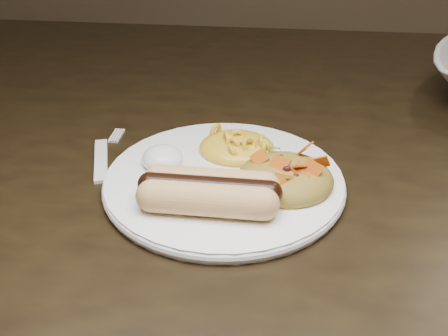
# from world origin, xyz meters

# --- Properties ---
(table) EXTENTS (1.60, 0.90, 0.75)m
(table) POSITION_xyz_m (0.00, 0.00, 0.66)
(table) COLOR black
(table) RESTS_ON floor
(plate) EXTENTS (0.34, 0.34, 0.01)m
(plate) POSITION_xyz_m (-0.04, -0.17, 0.76)
(plate) COLOR white
(plate) RESTS_ON table
(hotdog) EXTENTS (0.12, 0.07, 0.03)m
(hotdog) POSITION_xyz_m (-0.05, -0.23, 0.78)
(hotdog) COLOR #FED46F
(hotdog) RESTS_ON plate
(mac_and_cheese) EXTENTS (0.11, 0.10, 0.03)m
(mac_and_cheese) POSITION_xyz_m (-0.04, -0.11, 0.78)
(mac_and_cheese) COLOR yellow
(mac_and_cheese) RESTS_ON plate
(sour_cream) EXTENTS (0.06, 0.06, 0.03)m
(sour_cream) POSITION_xyz_m (-0.12, -0.15, 0.78)
(sour_cream) COLOR white
(sour_cream) RESTS_ON plate
(taco_salad) EXTENTS (0.10, 0.10, 0.05)m
(taco_salad) POSITION_xyz_m (0.02, -0.18, 0.78)
(taco_salad) COLOR #D05925
(taco_salad) RESTS_ON plate
(fork) EXTENTS (0.06, 0.14, 0.00)m
(fork) POSITION_xyz_m (-0.20, -0.13, 0.75)
(fork) COLOR white
(fork) RESTS_ON table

